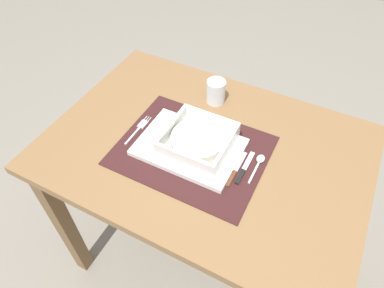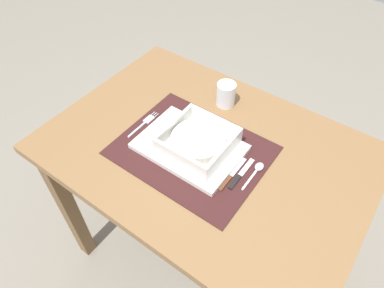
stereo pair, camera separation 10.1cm
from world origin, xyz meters
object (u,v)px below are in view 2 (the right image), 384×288
object	(u,v)px
dining_table	(205,170)
bread_knife	(231,176)
porridge_bowl	(198,142)
spoon	(257,169)
drinking_glass	(226,95)
butter_knife	(240,175)
fork	(145,123)

from	to	relation	value
dining_table	bread_knife	xyz separation A→B (m)	(0.12, -0.05, 0.11)
porridge_bowl	spoon	xyz separation A→B (m)	(0.18, 0.04, -0.03)
bread_knife	drinking_glass	world-z (taller)	drinking_glass
dining_table	butter_knife	size ratio (longest dim) A/B	7.54
spoon	fork	bearing A→B (deg)	-177.62
porridge_bowl	drinking_glass	bearing A→B (deg)	101.86
porridge_bowl	bread_knife	xyz separation A→B (m)	(0.13, -0.03, -0.03)
dining_table	drinking_glass	distance (m)	0.26
porridge_bowl	bread_knife	distance (m)	0.14
drinking_glass	fork	bearing A→B (deg)	-123.73
fork	drinking_glass	distance (m)	0.28
dining_table	spoon	xyz separation A→B (m)	(0.17, 0.01, 0.12)
fork	bread_knife	size ratio (longest dim) A/B	1.00
dining_table	spoon	distance (m)	0.20
dining_table	drinking_glass	xyz separation A→B (m)	(-0.06, 0.20, 0.15)
porridge_bowl	fork	world-z (taller)	porridge_bowl
butter_knife	dining_table	bearing A→B (deg)	163.34
porridge_bowl	bread_knife	bearing A→B (deg)	-11.11
spoon	butter_knife	distance (m)	0.05
fork	porridge_bowl	bearing A→B (deg)	1.62
dining_table	fork	world-z (taller)	fork
porridge_bowl	bread_knife	size ratio (longest dim) A/B	1.37
spoon	bread_knife	distance (m)	0.08
fork	spoon	xyz separation A→B (m)	(0.38, 0.04, 0.00)
fork	drinking_glass	world-z (taller)	drinking_glass
bread_knife	drinking_glass	bearing A→B (deg)	122.66
dining_table	bread_knife	world-z (taller)	bread_knife
porridge_bowl	fork	distance (m)	0.21
dining_table	spoon	bearing A→B (deg)	3.72
spoon	butter_knife	xyz separation A→B (m)	(-0.03, -0.05, -0.00)
butter_knife	drinking_glass	size ratio (longest dim) A/B	1.56
spoon	dining_table	bearing A→B (deg)	179.97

